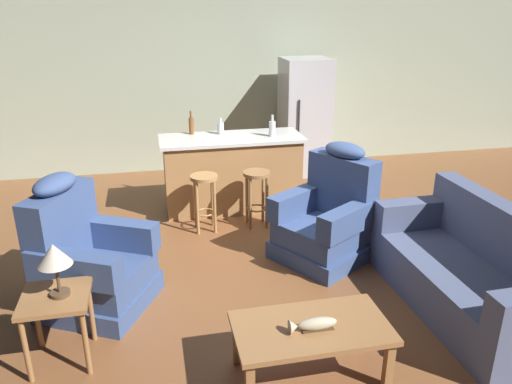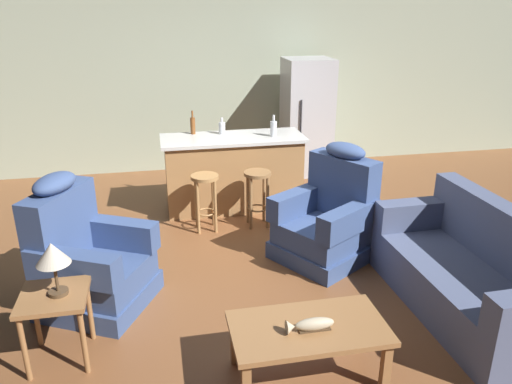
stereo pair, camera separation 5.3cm
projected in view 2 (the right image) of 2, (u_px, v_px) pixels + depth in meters
ground_plane at (254, 254)px, 5.37m from camera, size 12.00×12.00×0.00m
back_wall at (215, 87)px, 7.76m from camera, size 12.00×0.05×2.60m
coffee_table at (308, 333)px, 3.50m from camera, size 1.10×0.60×0.42m
fish_figurine at (310, 325)px, 3.42m from camera, size 0.34×0.10×0.10m
couch at (472, 275)px, 4.28m from camera, size 0.87×1.91×0.94m
recliner_near_lamp at (88, 261)px, 4.36m from camera, size 1.13×1.13×1.20m
recliner_near_island at (328, 219)px, 5.18m from camera, size 1.16×1.16×1.20m
end_table at (55, 306)px, 3.64m from camera, size 0.48×0.48×0.56m
table_lamp at (53, 256)px, 3.50m from camera, size 0.24×0.24×0.41m
kitchen_island at (233, 172)px, 6.43m from camera, size 1.80×0.70×0.95m
bar_stool_left at (205, 192)px, 5.78m from camera, size 0.32×0.32×0.68m
bar_stool_right at (258, 189)px, 5.89m from camera, size 0.32×0.32×0.68m
refrigerator at (307, 117)px, 7.63m from camera, size 0.70×0.69×1.76m
bottle_tall_green at (222, 128)px, 6.37m from camera, size 0.08×0.08×0.21m
bottle_short_amber at (274, 128)px, 6.24m from camera, size 0.08×0.08×0.27m
bottle_wine_dark at (193, 125)px, 6.35m from camera, size 0.06×0.06×0.30m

